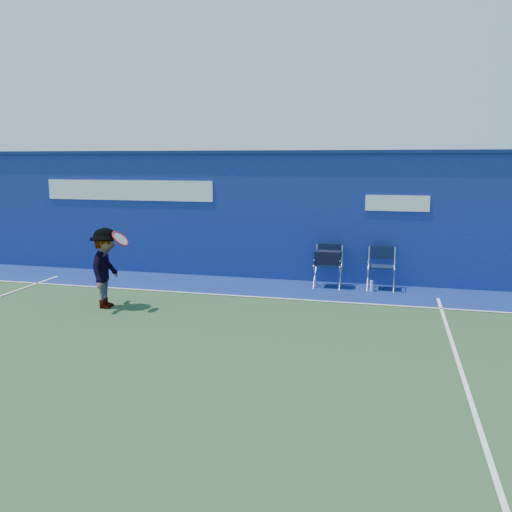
% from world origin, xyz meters
% --- Properties ---
extents(ground, '(80.00, 80.00, 0.00)m').
position_xyz_m(ground, '(0.00, 0.00, 0.00)').
color(ground, '#284725').
rests_on(ground, ground).
extents(stadium_wall, '(24.00, 0.50, 3.08)m').
position_xyz_m(stadium_wall, '(-0.00, 5.20, 1.55)').
color(stadium_wall, navy).
rests_on(stadium_wall, ground).
extents(out_of_bounds_strip, '(24.00, 1.80, 0.01)m').
position_xyz_m(out_of_bounds_strip, '(0.00, 4.10, 0.00)').
color(out_of_bounds_strip, navy).
rests_on(out_of_bounds_strip, ground).
extents(court_lines, '(24.00, 12.00, 0.01)m').
position_xyz_m(court_lines, '(0.00, 0.60, 0.01)').
color(court_lines, white).
rests_on(court_lines, out_of_bounds_strip).
extents(directors_chair_left, '(0.58, 0.54, 0.98)m').
position_xyz_m(directors_chair_left, '(2.14, 4.52, 0.42)').
color(directors_chair_left, silver).
rests_on(directors_chair_left, ground).
extents(directors_chair_right, '(0.57, 0.51, 0.95)m').
position_xyz_m(directors_chair_right, '(3.32, 4.58, 0.30)').
color(directors_chair_right, silver).
rests_on(directors_chair_right, ground).
extents(water_bottle, '(0.07, 0.07, 0.25)m').
position_xyz_m(water_bottle, '(3.12, 4.33, 0.12)').
color(water_bottle, silver).
rests_on(water_bottle, ground).
extents(tennis_player, '(0.92, 1.10, 1.57)m').
position_xyz_m(tennis_player, '(-1.87, 1.76, 0.79)').
color(tennis_player, '#EA4738').
rests_on(tennis_player, ground).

